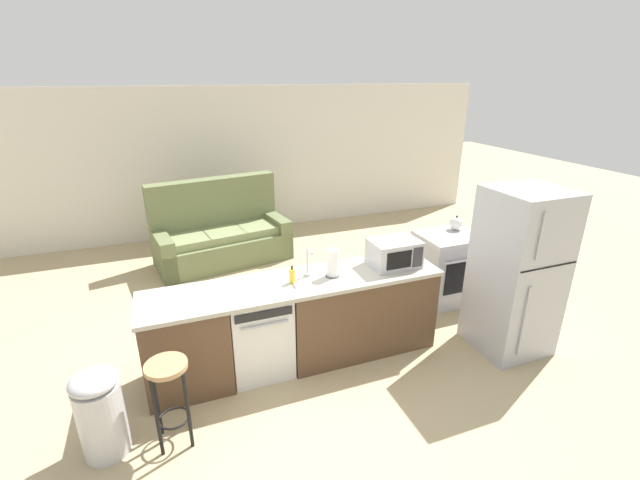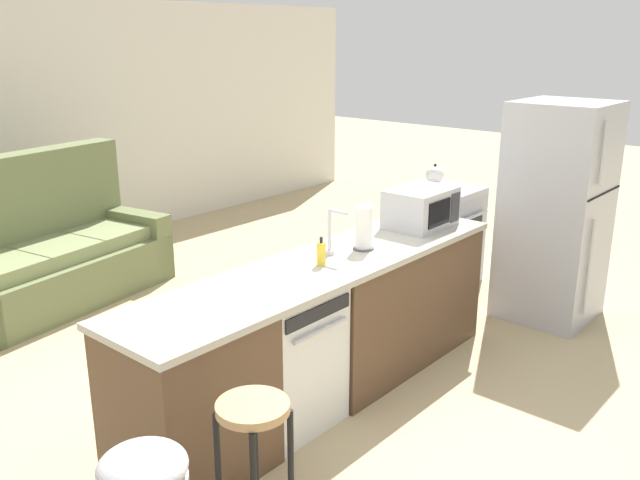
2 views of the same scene
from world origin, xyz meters
name	(u,v)px [view 1 (image 1 of 2)]	position (x,y,z in m)	size (l,w,h in m)	color
ground_plane	(284,362)	(0.00, 0.00, 0.00)	(24.00, 24.00, 0.00)	tan
wall_back	(233,162)	(0.30, 4.20, 1.30)	(10.00, 0.06, 2.60)	silver
kitchen_counter	(306,322)	(0.24, 0.00, 0.42)	(2.94, 0.66, 0.90)	brown
dishwasher	(258,332)	(-0.25, 0.00, 0.42)	(0.58, 0.61, 0.84)	silver
stove_range	(447,267)	(2.35, 0.55, 0.45)	(0.76, 0.68, 0.90)	#A8AAB2
refrigerator	(517,272)	(2.35, -0.55, 0.87)	(0.72, 0.73, 1.75)	#A8AAB2
microwave	(394,253)	(1.22, 0.00, 1.04)	(0.50, 0.37, 0.28)	#B7B7BC
sink_faucet	(308,264)	(0.29, 0.07, 1.03)	(0.07, 0.18, 0.30)	silver
paper_towel_roll	(333,263)	(0.52, -0.01, 1.04)	(0.14, 0.14, 0.28)	#4C4C51
soap_bottle	(292,276)	(0.10, -0.01, 0.97)	(0.06, 0.06, 0.18)	yellow
kettle	(456,223)	(2.52, 0.68, 0.99)	(0.21, 0.17, 0.19)	silver
bar_stool	(169,386)	(-1.10, -0.66, 0.54)	(0.32, 0.32, 0.74)	tan
trash_bin	(101,413)	(-1.60, -0.58, 0.38)	(0.35, 0.35, 0.74)	#B7B7BC
couch	(220,236)	(-0.19, 2.90, 0.39)	(2.12, 1.22, 1.27)	#667047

